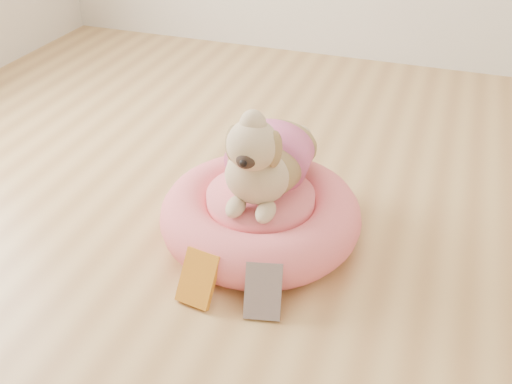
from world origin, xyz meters
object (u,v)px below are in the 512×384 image
(pet_bed, at_px, (261,215))
(book_yellow, at_px, (198,278))
(dog, at_px, (266,142))
(book_white, at_px, (263,291))

(pet_bed, bearing_deg, book_yellow, -101.89)
(dog, relative_size, book_white, 2.95)
(pet_bed, xyz_separation_m, dog, (0.01, 0.03, 0.29))
(dog, bearing_deg, pet_bed, -107.43)
(dog, xyz_separation_m, book_white, (0.13, -0.39, -0.30))
(pet_bed, relative_size, book_white, 4.15)
(dog, distance_m, book_yellow, 0.52)
(book_yellow, bearing_deg, book_white, 11.28)
(pet_bed, height_order, book_white, pet_bed)
(pet_bed, distance_m, book_white, 0.39)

